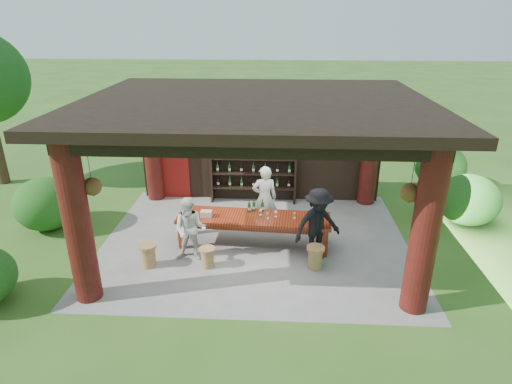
{
  "coord_description": "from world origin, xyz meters",
  "views": [
    {
      "loc": [
        0.52,
        -9.25,
        5.18
      ],
      "look_at": [
        0.0,
        0.4,
        1.15
      ],
      "focal_mm": 30.0,
      "sensor_mm": 36.0,
      "label": 1
    }
  ],
  "objects_px": {
    "stool_far_left": "(148,255)",
    "napkin_basket": "(206,214)",
    "tasting_table": "(254,221)",
    "guest_man": "(318,225)",
    "guest_woman": "(190,230)",
    "stool_near_left": "(207,257)",
    "stool_near_right": "(315,257)",
    "host": "(265,198)",
    "wine_shelf": "(253,166)"
  },
  "relations": [
    {
      "from": "guest_man",
      "to": "wine_shelf",
      "type": "bearing_deg",
      "value": 91.63
    },
    {
      "from": "stool_near_right",
      "to": "guest_man",
      "type": "xyz_separation_m",
      "value": [
        0.05,
        0.38,
        0.58
      ]
    },
    {
      "from": "tasting_table",
      "to": "guest_man",
      "type": "height_order",
      "value": "guest_man"
    },
    {
      "from": "wine_shelf",
      "to": "stool_far_left",
      "type": "relative_size",
      "value": 4.68
    },
    {
      "from": "stool_far_left",
      "to": "host",
      "type": "xyz_separation_m",
      "value": [
        2.5,
        1.93,
        0.58
      ]
    },
    {
      "from": "tasting_table",
      "to": "guest_woman",
      "type": "distance_m",
      "value": 1.56
    },
    {
      "from": "tasting_table",
      "to": "guest_woman",
      "type": "xyz_separation_m",
      "value": [
        -1.37,
        -0.74,
        0.11
      ]
    },
    {
      "from": "stool_near_left",
      "to": "stool_far_left",
      "type": "relative_size",
      "value": 0.87
    },
    {
      "from": "stool_near_left",
      "to": "guest_man",
      "type": "distance_m",
      "value": 2.53
    },
    {
      "from": "stool_near_left",
      "to": "host",
      "type": "relative_size",
      "value": 0.27
    },
    {
      "from": "stool_far_left",
      "to": "napkin_basket",
      "type": "distance_m",
      "value": 1.64
    },
    {
      "from": "guest_man",
      "to": "tasting_table",
      "type": "bearing_deg",
      "value": 132.82
    },
    {
      "from": "guest_man",
      "to": "napkin_basket",
      "type": "bearing_deg",
      "value": 143.11
    },
    {
      "from": "host",
      "to": "guest_woman",
      "type": "bearing_deg",
      "value": 38.1
    },
    {
      "from": "wine_shelf",
      "to": "guest_woman",
      "type": "height_order",
      "value": "wine_shelf"
    },
    {
      "from": "guest_woman",
      "to": "guest_man",
      "type": "distance_m",
      "value": 2.83
    },
    {
      "from": "stool_near_right",
      "to": "guest_woman",
      "type": "bearing_deg",
      "value": 175.26
    },
    {
      "from": "host",
      "to": "guest_woman",
      "type": "height_order",
      "value": "host"
    },
    {
      "from": "stool_near_right",
      "to": "host",
      "type": "distance_m",
      "value": 2.24
    },
    {
      "from": "stool_near_left",
      "to": "napkin_basket",
      "type": "xyz_separation_m",
      "value": [
        -0.16,
        0.99,
        0.57
      ]
    },
    {
      "from": "wine_shelf",
      "to": "guest_woman",
      "type": "relative_size",
      "value": 1.66
    },
    {
      "from": "stool_near_left",
      "to": "guest_woman",
      "type": "distance_m",
      "value": 0.72
    },
    {
      "from": "stool_near_left",
      "to": "stool_far_left",
      "type": "bearing_deg",
      "value": -178.09
    },
    {
      "from": "stool_near_right",
      "to": "napkin_basket",
      "type": "relative_size",
      "value": 2.02
    },
    {
      "from": "stool_far_left",
      "to": "napkin_basket",
      "type": "relative_size",
      "value": 2.05
    },
    {
      "from": "wine_shelf",
      "to": "guest_man",
      "type": "bearing_deg",
      "value": -63.11
    },
    {
      "from": "guest_man",
      "to": "guest_woman",
      "type": "bearing_deg",
      "value": 157.84
    },
    {
      "from": "wine_shelf",
      "to": "napkin_basket",
      "type": "xyz_separation_m",
      "value": [
        -0.96,
        -2.66,
        -0.28
      ]
    },
    {
      "from": "napkin_basket",
      "to": "stool_near_right",
      "type": "bearing_deg",
      "value": -19.88
    },
    {
      "from": "tasting_table",
      "to": "host",
      "type": "xyz_separation_m",
      "value": [
        0.23,
        0.84,
        0.22
      ]
    },
    {
      "from": "guest_woman",
      "to": "stool_near_right",
      "type": "bearing_deg",
      "value": -3.1
    },
    {
      "from": "host",
      "to": "napkin_basket",
      "type": "height_order",
      "value": "host"
    },
    {
      "from": "tasting_table",
      "to": "stool_near_right",
      "type": "relative_size",
      "value": 6.98
    },
    {
      "from": "tasting_table",
      "to": "guest_man",
      "type": "distance_m",
      "value": 1.58
    },
    {
      "from": "stool_far_left",
      "to": "guest_woman",
      "type": "height_order",
      "value": "guest_woman"
    },
    {
      "from": "guest_woman",
      "to": "napkin_basket",
      "type": "relative_size",
      "value": 5.77
    },
    {
      "from": "wine_shelf",
      "to": "guest_woman",
      "type": "distance_m",
      "value": 3.57
    },
    {
      "from": "stool_near_left",
      "to": "guest_woman",
      "type": "bearing_deg",
      "value": 143.68
    },
    {
      "from": "guest_woman",
      "to": "guest_man",
      "type": "bearing_deg",
      "value": 4.74
    },
    {
      "from": "stool_near_left",
      "to": "stool_near_right",
      "type": "distance_m",
      "value": 2.37
    },
    {
      "from": "stool_far_left",
      "to": "stool_near_left",
      "type": "bearing_deg",
      "value": 1.91
    },
    {
      "from": "tasting_table",
      "to": "stool_far_left",
      "type": "height_order",
      "value": "tasting_table"
    },
    {
      "from": "stool_near_right",
      "to": "stool_near_left",
      "type": "bearing_deg",
      "value": -178.22
    },
    {
      "from": "host",
      "to": "guest_woman",
      "type": "relative_size",
      "value": 1.15
    },
    {
      "from": "tasting_table",
      "to": "guest_man",
      "type": "bearing_deg",
      "value": -21.92
    },
    {
      "from": "napkin_basket",
      "to": "host",
      "type": "bearing_deg",
      "value": 33.7
    },
    {
      "from": "wine_shelf",
      "to": "stool_far_left",
      "type": "bearing_deg",
      "value": -119.8
    },
    {
      "from": "guest_woman",
      "to": "napkin_basket",
      "type": "height_order",
      "value": "guest_woman"
    },
    {
      "from": "tasting_table",
      "to": "stool_near_left",
      "type": "relative_size",
      "value": 7.88
    },
    {
      "from": "stool_near_left",
      "to": "stool_near_right",
      "type": "relative_size",
      "value": 0.89
    }
  ]
}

